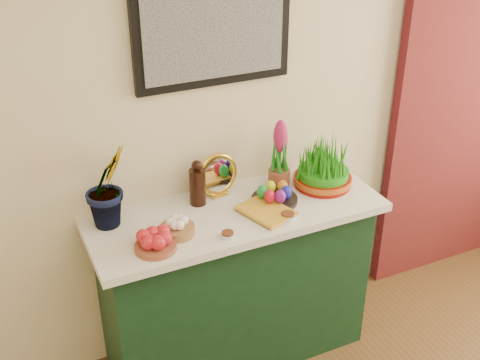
# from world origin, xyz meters

# --- Properties ---
(sideboard) EXTENTS (1.30, 0.45, 0.85)m
(sideboard) POSITION_xyz_m (-0.24, 2.00, 0.42)
(sideboard) COLOR #123219
(sideboard) RESTS_ON ground
(tablecloth) EXTENTS (1.40, 0.55, 0.04)m
(tablecloth) POSITION_xyz_m (-0.24, 2.00, 0.87)
(tablecloth) COLOR white
(tablecloth) RESTS_ON sideboard
(hyacinth_green) EXTENTS (0.32, 0.30, 0.50)m
(hyacinth_green) POSITION_xyz_m (-0.80, 2.13, 1.14)
(hyacinth_green) COLOR #1B7319
(hyacinth_green) RESTS_ON tablecloth
(apple_bowl) EXTENTS (0.20, 0.20, 0.09)m
(apple_bowl) POSITION_xyz_m (-0.68, 1.85, 0.93)
(apple_bowl) COLOR brown
(apple_bowl) RESTS_ON tablecloth
(garlic_basket) EXTENTS (0.19, 0.19, 0.09)m
(garlic_basket) POSITION_xyz_m (-0.56, 1.92, 0.93)
(garlic_basket) COLOR #9C6C3F
(garlic_basket) RESTS_ON tablecloth
(vinegar_cruet) EXTENTS (0.08, 0.08, 0.23)m
(vinegar_cruet) POSITION_xyz_m (-0.38, 2.13, 0.99)
(vinegar_cruet) COLOR black
(vinegar_cruet) RESTS_ON tablecloth
(mirror) EXTENTS (0.22, 0.09, 0.22)m
(mirror) POSITION_xyz_m (-0.26, 2.17, 1.00)
(mirror) COLOR gold
(mirror) RESTS_ON tablecloth
(book) EXTENTS (0.23, 0.28, 0.03)m
(book) POSITION_xyz_m (-0.22, 1.88, 0.91)
(book) COLOR gold
(book) RESTS_ON tablecloth
(spice_dish_left) EXTENTS (0.06, 0.06, 0.03)m
(spice_dish_left) POSITION_xyz_m (-0.37, 1.81, 0.90)
(spice_dish_left) COLOR silver
(spice_dish_left) RESTS_ON tablecloth
(spice_dish_right) EXTENTS (0.07, 0.07, 0.03)m
(spice_dish_right) POSITION_xyz_m (-0.06, 1.83, 0.90)
(spice_dish_right) COLOR silver
(spice_dish_right) RESTS_ON tablecloth
(egg_plate) EXTENTS (0.23, 0.23, 0.09)m
(egg_plate) POSITION_xyz_m (-0.04, 1.99, 0.92)
(egg_plate) COLOR black
(egg_plate) RESTS_ON tablecloth
(hyacinth_pink) EXTENTS (0.11, 0.11, 0.36)m
(hyacinth_pink) POSITION_xyz_m (0.05, 2.12, 1.05)
(hyacinth_pink) COLOR brown
(hyacinth_pink) RESTS_ON tablecloth
(wheatgrass_sabzeh) EXTENTS (0.29, 0.29, 0.24)m
(wheatgrass_sabzeh) POSITION_xyz_m (0.25, 2.03, 0.99)
(wheatgrass_sabzeh) COLOR maroon
(wheatgrass_sabzeh) RESTS_ON tablecloth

